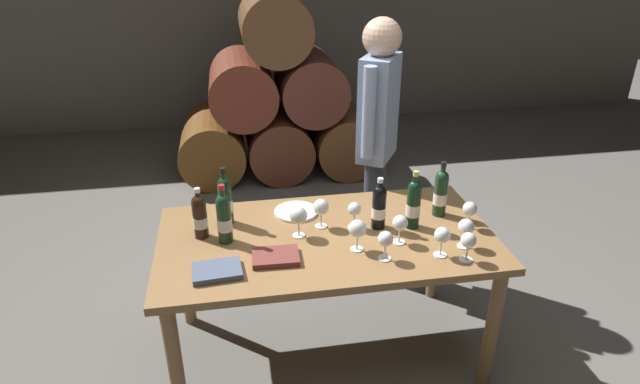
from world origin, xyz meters
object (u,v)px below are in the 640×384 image
Objects in this scene: wine_bottle_5 at (200,216)px; wine_glass_6 at (357,229)px; wine_bottle_1 at (441,192)px; serving_plate at (296,212)px; wine_glass_1 at (442,236)px; wine_glass_5 at (400,224)px; wine_glass_7 at (354,210)px; wine_bottle_2 at (225,200)px; wine_glass_4 at (298,216)px; dining_table at (327,251)px; wine_glass_0 at (468,241)px; wine_bottle_0 at (413,203)px; wine_bottle_3 at (224,218)px; sommelier_presenting at (378,129)px; leather_ledger at (275,257)px; wine_bottle_4 at (379,206)px; wine_glass_8 at (386,240)px; wine_glass_2 at (470,210)px; wine_glass_3 at (321,208)px; tasting_notebook at (217,271)px; wine_glass_9 at (466,228)px.

wine_glass_6 is at bearing -18.81° from wine_bottle_5.
serving_plate is (-0.76, 0.15, -0.13)m from wine_bottle_1.
wine_glass_5 is (-0.16, 0.15, -0.00)m from wine_glass_1.
wine_glass_7 reaches higher than serving_plate.
wine_bottle_2 reaches higher than serving_plate.
wine_glass_4 is (0.48, -0.08, -0.00)m from wine_bottle_5.
wine_bottle_1 is at bearing -11.11° from serving_plate.
wine_glass_1 is (0.50, -0.27, 0.20)m from dining_table.
wine_glass_0 is 0.34m from wine_glass_5.
wine_glass_6 is 0.21m from wine_glass_7.
wine_bottle_0 is 1.01× the size of wine_bottle_3.
sommelier_presenting is (-0.15, 1.08, 0.18)m from wine_glass_0.
dining_table is at bearing 127.85° from wine_glass_6.
wine_glass_7 is 0.50m from leather_ledger.
dining_table is at bearing -171.97° from wine_bottle_4.
wine_glass_1 is at bearing -43.47° from wine_glass_7.
wine_bottle_2 reaches higher than wine_glass_8.
wine_bottle_2 is 1.13× the size of wine_bottle_4.
wine_glass_6 is (0.63, -0.19, -0.02)m from wine_bottle_3.
wine_glass_2 is 0.41m from wine_glass_5.
wine_glass_5 reaches higher than leather_ledger.
wine_glass_0 is 0.83m from wine_glass_4.
wine_bottle_0 is 0.18× the size of sommelier_presenting.
wine_bottle_0 reaches higher than wine_bottle_3.
wine_glass_5 is at bearing -10.64° from wine_bottle_3.
wine_glass_6 reaches higher than wine_glass_3.
wine_glass_2 is at bearing 10.01° from wine_glass_6.
wine_bottle_5 is 1.72× the size of wine_glass_3.
wine_bottle_5 is 1.28m from sommelier_presenting.
wine_bottle_1 reaches higher than wine_glass_5.
wine_bottle_3 is at bearing -29.28° from wine_bottle_5.
wine_glass_4 is at bearing -173.38° from wine_glass_7.
wine_glass_3 is 0.15m from wine_glass_4.
wine_bottle_3 is (-1.15, -0.09, 0.00)m from wine_bottle_1.
wine_bottle_4 is at bearing 50.53° from wine_glass_6.
wine_glass_5 is at bearing -128.82° from wine_bottle_0.
wine_bottle_2 reaches higher than wine_glass_6.
wine_glass_3 is 0.17m from wine_glass_7.
wine_bottle_5 reaches higher than wine_glass_2.
wine_glass_4 is at bearing 162.86° from wine_glass_5.
sommelier_presenting is at bearing 92.34° from wine_glass_1.
tasting_notebook is (-0.67, -0.09, -0.10)m from wine_glass_6.
wine_glass_1 is 0.22m from wine_glass_5.
wine_glass_8 is at bearing -137.72° from wine_bottle_1.
wine_glass_6 is 1.09× the size of wine_glass_8.
wine_glass_5 is 0.90m from sommelier_presenting.
wine_glass_0 is 0.12m from wine_glass_9.
dining_table is at bearing 176.50° from wine_glass_2.
wine_glass_1 is 0.27m from wine_glass_8.
wine_glass_9 reaches higher than leather_ledger.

